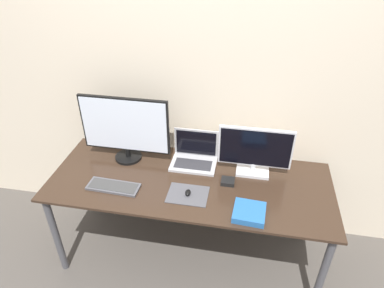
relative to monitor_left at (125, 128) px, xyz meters
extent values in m
cube|color=beige|center=(0.49, 0.26, 0.29)|extent=(7.00, 0.05, 2.50)
cube|color=#332319|center=(0.49, -0.18, -0.26)|extent=(1.88, 0.73, 0.02)
cylinder|color=#47474C|center=(-0.40, -0.49, -0.62)|extent=(0.05, 0.05, 0.69)
cylinder|color=#47474C|center=(1.37, -0.49, -0.62)|extent=(0.05, 0.05, 0.69)
cylinder|color=#47474C|center=(-0.40, 0.14, -0.62)|extent=(0.05, 0.05, 0.69)
cylinder|color=#47474C|center=(1.37, 0.14, -0.62)|extent=(0.05, 0.05, 0.69)
cylinder|color=black|center=(0.00, 0.00, -0.24)|extent=(0.19, 0.19, 0.02)
cylinder|color=black|center=(0.00, 0.00, -0.20)|extent=(0.04, 0.04, 0.07)
cube|color=black|center=(0.00, 0.00, 0.03)|extent=(0.62, 0.02, 0.41)
cube|color=silver|center=(0.00, -0.01, 0.03)|extent=(0.60, 0.01, 0.38)
cube|color=silver|center=(0.90, 0.00, -0.24)|extent=(0.22, 0.15, 0.02)
cylinder|color=silver|center=(0.90, 0.00, -0.21)|extent=(0.04, 0.04, 0.05)
cube|color=silver|center=(0.90, 0.00, -0.05)|extent=(0.49, 0.02, 0.28)
cube|color=black|center=(0.90, -0.01, -0.05)|extent=(0.46, 0.01, 0.26)
cube|color=#ADADB2|center=(0.48, 0.00, -0.24)|extent=(0.32, 0.21, 0.02)
cube|color=#2D2D33|center=(0.48, -0.02, -0.23)|extent=(0.26, 0.12, 0.00)
cube|color=#ADADB2|center=(0.48, 0.11, -0.13)|extent=(0.32, 0.01, 0.21)
cube|color=black|center=(0.48, 0.10, -0.13)|extent=(0.29, 0.00, 0.18)
cube|color=#4C4C51|center=(0.01, -0.34, -0.25)|extent=(0.35, 0.14, 0.02)
cube|color=#383838|center=(0.01, -0.34, -0.24)|extent=(0.32, 0.11, 0.00)
cube|color=#47474C|center=(0.50, -0.32, -0.25)|extent=(0.26, 0.19, 0.00)
ellipsoid|color=black|center=(0.50, -0.32, -0.23)|extent=(0.04, 0.06, 0.03)
cube|color=#235B9E|center=(0.89, -0.42, -0.23)|extent=(0.20, 0.20, 0.04)
cube|color=white|center=(0.89, -0.42, -0.23)|extent=(0.19, 0.19, 0.03)
cube|color=black|center=(0.74, -0.15, -0.24)|extent=(0.09, 0.08, 0.03)
camera|label=1|loc=(0.82, -1.91, 1.21)|focal=32.00mm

